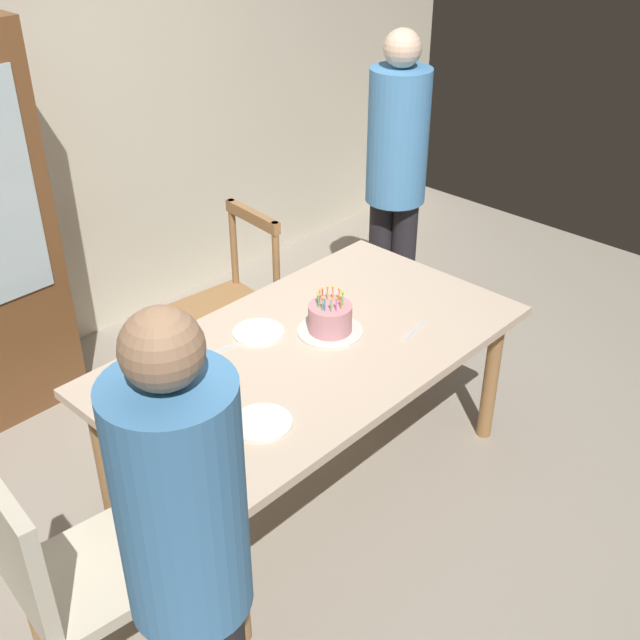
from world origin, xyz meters
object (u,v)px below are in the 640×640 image
Objects in this scene: birthday_cake at (330,320)px; chair_spindle_back at (230,308)px; chair_upholstered at (61,573)px; plate_far_side at (258,332)px; person_celebrant at (188,558)px; dining_table at (312,360)px; person_guest at (396,173)px; plate_near_celebrant at (262,423)px.

birthday_cake is 0.29× the size of chair_spindle_back.
birthday_cake is 0.29× the size of chair_upholstered.
person_celebrant is at bearing -139.64° from plate_far_side.
person_celebrant reaches higher than chair_spindle_back.
plate_far_side reaches higher than dining_table.
person_celebrant reaches higher than chair_upholstered.
chair_upholstered is at bearing -148.24° from chair_spindle_back.
chair_upholstered is 2.64m from person_guest.
birthday_cake reaches higher than plate_far_side.
birthday_cake is 0.16× the size of person_celebrant.
person_guest is at bearing 24.07° from dining_table.
dining_table is 0.88m from chair_spindle_back.
plate_far_side is 1.37m from person_guest.
person_celebrant reaches higher than dining_table.
plate_far_side is 0.13× the size of person_celebrant.
dining_table is 1.04× the size of person_guest.
birthday_cake is (0.13, 0.01, 0.14)m from dining_table.
person_guest reaches higher than chair_spindle_back.
plate_near_celebrant reaches higher than dining_table.
person_celebrant reaches higher than plate_near_celebrant.
dining_table is 1.89× the size of chair_spindle_back.
birthday_cake is 1.44m from chair_upholstered.
person_celebrant is (-0.70, -0.49, 0.24)m from plate_near_celebrant.
plate_near_celebrant is at bearing -155.75° from person_guest.
birthday_cake is 1.23m from person_guest.
plate_far_side is at bearing 48.32° from plate_near_celebrant.
person_guest is at bearing 13.64° from plate_far_side.
person_guest is at bearing 25.94° from birthday_cake.
chair_spindle_back is at bearing 81.27° from birthday_cake.
dining_table is 6.42× the size of birthday_cake.
person_celebrant is (-1.32, -0.72, 0.19)m from birthday_cake.
person_celebrant is at bearing -149.20° from dining_table.
chair_spindle_back reaches higher than dining_table.
birthday_cake is 0.88m from chair_spindle_back.
chair_upholstered is at bearing -174.23° from birthday_cake.
chair_upholstered is (-0.79, 0.10, -0.20)m from plate_near_celebrant.
birthday_cake is at bearing -44.80° from plate_far_side.
chair_spindle_back is (0.12, 0.81, -0.33)m from birthday_cake.
dining_table is at bearing 5.78° from chair_upholstered.
chair_upholstered is (-1.20, -0.36, -0.20)m from plate_far_side.
chair_spindle_back is at bearing 60.24° from plate_far_side.
dining_table is 8.17× the size of plate_far_side.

